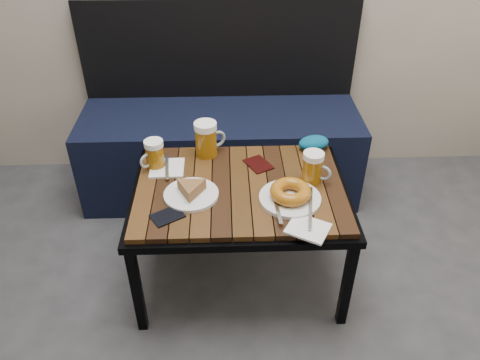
{
  "coord_description": "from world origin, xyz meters",
  "views": [
    {
      "loc": [
        0.09,
        -0.35,
        1.54
      ],
      "look_at": [
        0.14,
        1.11,
        0.5
      ],
      "focal_mm": 35.0,
      "sensor_mm": 36.0,
      "label": 1
    }
  ],
  "objects_px": {
    "bench": "(221,142)",
    "passport_navy": "(167,216)",
    "cafe_table": "(240,195)",
    "passport_burgundy": "(258,164)",
    "plate_pie": "(191,191)",
    "knit_pouch": "(314,143)",
    "beer_mug_right": "(313,167)",
    "beer_mug_centre": "(207,139)",
    "beer_mug_left": "(154,154)",
    "plate_bagel": "(290,195)"
  },
  "relations": [
    {
      "from": "bench",
      "to": "passport_navy",
      "type": "distance_m",
      "value": 0.88
    },
    {
      "from": "cafe_table",
      "to": "passport_burgundy",
      "type": "distance_m",
      "value": 0.17
    },
    {
      "from": "cafe_table",
      "to": "plate_pie",
      "type": "bearing_deg",
      "value": -162.72
    },
    {
      "from": "passport_burgundy",
      "to": "knit_pouch",
      "type": "distance_m",
      "value": 0.27
    },
    {
      "from": "bench",
      "to": "beer_mug_right",
      "type": "relative_size",
      "value": 10.88
    },
    {
      "from": "bench",
      "to": "passport_navy",
      "type": "relative_size",
      "value": 12.86
    },
    {
      "from": "beer_mug_centre",
      "to": "knit_pouch",
      "type": "height_order",
      "value": "beer_mug_centre"
    },
    {
      "from": "passport_navy",
      "to": "cafe_table",
      "type": "bearing_deg",
      "value": 91.35
    },
    {
      "from": "bench",
      "to": "passport_navy",
      "type": "xyz_separation_m",
      "value": [
        -0.19,
        -0.83,
        0.2
      ]
    },
    {
      "from": "passport_burgundy",
      "to": "cafe_table",
      "type": "bearing_deg",
      "value": -147.33
    },
    {
      "from": "beer_mug_left",
      "to": "plate_bagel",
      "type": "distance_m",
      "value": 0.57
    },
    {
      "from": "bench",
      "to": "plate_pie",
      "type": "height_order",
      "value": "bench"
    },
    {
      "from": "bench",
      "to": "beer_mug_centre",
      "type": "bearing_deg",
      "value": -97.31
    },
    {
      "from": "beer_mug_left",
      "to": "bench",
      "type": "bearing_deg",
      "value": -160.02
    },
    {
      "from": "beer_mug_left",
      "to": "knit_pouch",
      "type": "height_order",
      "value": "beer_mug_left"
    },
    {
      "from": "beer_mug_right",
      "to": "plate_bagel",
      "type": "xyz_separation_m",
      "value": [
        -0.1,
        -0.12,
        -0.04
      ]
    },
    {
      "from": "bench",
      "to": "beer_mug_centre",
      "type": "height_order",
      "value": "bench"
    },
    {
      "from": "passport_navy",
      "to": "knit_pouch",
      "type": "bearing_deg",
      "value": 94.23
    },
    {
      "from": "beer_mug_right",
      "to": "cafe_table",
      "type": "bearing_deg",
      "value": -145.45
    },
    {
      "from": "passport_burgundy",
      "to": "plate_bagel",
      "type": "bearing_deg",
      "value": -95.15
    },
    {
      "from": "passport_navy",
      "to": "plate_pie",
      "type": "bearing_deg",
      "value": 113.87
    },
    {
      "from": "bench",
      "to": "cafe_table",
      "type": "xyz_separation_m",
      "value": [
        0.08,
        -0.66,
        0.16
      ]
    },
    {
      "from": "beer_mug_centre",
      "to": "beer_mug_right",
      "type": "relative_size",
      "value": 1.17
    },
    {
      "from": "bench",
      "to": "plate_bagel",
      "type": "distance_m",
      "value": 0.83
    },
    {
      "from": "plate_bagel",
      "to": "passport_navy",
      "type": "xyz_separation_m",
      "value": [
        -0.45,
        -0.08,
        -0.02
      ]
    },
    {
      "from": "beer_mug_centre",
      "to": "plate_pie",
      "type": "relative_size",
      "value": 0.73
    },
    {
      "from": "bench",
      "to": "plate_bagel",
      "type": "xyz_separation_m",
      "value": [
        0.26,
        -0.75,
        0.23
      ]
    },
    {
      "from": "beer_mug_left",
      "to": "passport_burgundy",
      "type": "distance_m",
      "value": 0.42
    },
    {
      "from": "beer_mug_centre",
      "to": "passport_navy",
      "type": "bearing_deg",
      "value": -134.1
    },
    {
      "from": "plate_pie",
      "to": "plate_bagel",
      "type": "height_order",
      "value": "plate_bagel"
    },
    {
      "from": "bench",
      "to": "knit_pouch",
      "type": "distance_m",
      "value": 0.61
    },
    {
      "from": "passport_navy",
      "to": "beer_mug_centre",
      "type": "bearing_deg",
      "value": 129.84
    },
    {
      "from": "beer_mug_left",
      "to": "passport_burgundy",
      "type": "height_order",
      "value": "beer_mug_left"
    },
    {
      "from": "plate_pie",
      "to": "passport_navy",
      "type": "distance_m",
      "value": 0.14
    },
    {
      "from": "beer_mug_centre",
      "to": "bench",
      "type": "bearing_deg",
      "value": 56.64
    },
    {
      "from": "plate_pie",
      "to": "knit_pouch",
      "type": "bearing_deg",
      "value": 31.83
    },
    {
      "from": "bench",
      "to": "beer_mug_centre",
      "type": "relative_size",
      "value": 9.27
    },
    {
      "from": "beer_mug_centre",
      "to": "knit_pouch",
      "type": "bearing_deg",
      "value": -22.66
    },
    {
      "from": "plate_pie",
      "to": "bench",
      "type": "bearing_deg",
      "value": 81.39
    },
    {
      "from": "passport_navy",
      "to": "beer_mug_right",
      "type": "bearing_deg",
      "value": 77.67
    },
    {
      "from": "beer_mug_left",
      "to": "passport_navy",
      "type": "bearing_deg",
      "value": 60.33
    },
    {
      "from": "beer_mug_right",
      "to": "knit_pouch",
      "type": "relative_size",
      "value": 0.95
    },
    {
      "from": "cafe_table",
      "to": "knit_pouch",
      "type": "xyz_separation_m",
      "value": [
        0.33,
        0.26,
        0.07
      ]
    },
    {
      "from": "beer_mug_right",
      "to": "plate_pie",
      "type": "height_order",
      "value": "beer_mug_right"
    },
    {
      "from": "plate_bagel",
      "to": "cafe_table",
      "type": "bearing_deg",
      "value": 152.14
    },
    {
      "from": "passport_navy",
      "to": "knit_pouch",
      "type": "height_order",
      "value": "knit_pouch"
    },
    {
      "from": "plate_pie",
      "to": "passport_burgundy",
      "type": "height_order",
      "value": "plate_pie"
    },
    {
      "from": "beer_mug_centre",
      "to": "plate_bagel",
      "type": "bearing_deg",
      "value": -72.48
    },
    {
      "from": "cafe_table",
      "to": "plate_pie",
      "type": "height_order",
      "value": "plate_pie"
    },
    {
      "from": "cafe_table",
      "to": "plate_bagel",
      "type": "height_order",
      "value": "plate_bagel"
    }
  ]
}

